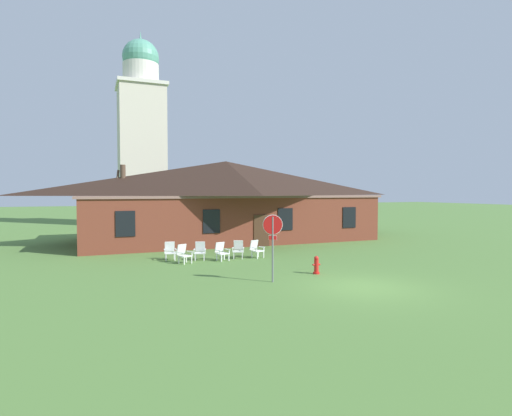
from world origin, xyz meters
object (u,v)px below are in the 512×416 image
at_px(lawn_chair_right_end, 238,249).
at_px(lawn_chair_far_side, 256,249).
at_px(fire_hydrant, 316,265).
at_px(lawn_chair_middle, 221,251).
at_px(stop_sign, 273,234).
at_px(lawn_chair_near_door, 184,253).
at_px(lawn_chair_left_end, 200,250).
at_px(lawn_chair_by_porch, 170,251).

height_order(lawn_chair_right_end, lawn_chair_far_side, same).
bearing_deg(fire_hydrant, lawn_chair_middle, 120.29).
distance_m(stop_sign, lawn_chair_middle, 5.81).
xyz_separation_m(stop_sign, lawn_chair_middle, (-0.40, 5.62, -1.42)).
bearing_deg(lawn_chair_far_side, lawn_chair_near_door, -176.92).
relative_size(lawn_chair_far_side, fire_hydrant, 1.21).
distance_m(stop_sign, lawn_chair_left_end, 6.56).
bearing_deg(lawn_chair_near_door, lawn_chair_left_end, 34.05).
distance_m(lawn_chair_near_door, lawn_chair_middle, 2.02).
relative_size(stop_sign, lawn_chair_middle, 2.83).
bearing_deg(lawn_chair_middle, lawn_chair_near_door, -178.32).
bearing_deg(lawn_chair_left_end, lawn_chair_right_end, -6.78).
bearing_deg(fire_hydrant, lawn_chair_far_side, 99.17).
relative_size(lawn_chair_left_end, lawn_chair_far_side, 1.00).
bearing_deg(lawn_chair_left_end, lawn_chair_by_porch, 158.81).
xyz_separation_m(lawn_chair_near_door, lawn_chair_far_side, (4.05, 0.22, 0.00)).
xyz_separation_m(lawn_chair_right_end, fire_hydrant, (1.77, -5.27, -0.12)).
distance_m(lawn_chair_middle, lawn_chair_far_side, 2.04).
relative_size(stop_sign, lawn_chair_by_porch, 2.83).
bearing_deg(lawn_chair_far_side, lawn_chair_left_end, 171.14).
bearing_deg(lawn_chair_left_end, lawn_chair_middle, -32.46).
height_order(lawn_chair_near_door, lawn_chair_right_end, same).
bearing_deg(stop_sign, lawn_chair_middle, 94.07).
xyz_separation_m(lawn_chair_near_door, fire_hydrant, (4.87, -4.82, -0.12)).
bearing_deg(lawn_chair_middle, lawn_chair_right_end, 19.73).
bearing_deg(lawn_chair_far_side, stop_sign, -105.82).
distance_m(lawn_chair_left_end, lawn_chair_middle, 1.18).
height_order(lawn_chair_by_porch, lawn_chair_middle, same).
distance_m(lawn_chair_middle, lawn_chair_right_end, 1.14).
distance_m(lawn_chair_by_porch, lawn_chair_right_end, 3.65).
distance_m(lawn_chair_near_door, lawn_chair_far_side, 4.06).
xyz_separation_m(lawn_chair_by_porch, lawn_chair_right_end, (3.56, -0.82, 0.00)).
xyz_separation_m(stop_sign, lawn_chair_left_end, (-1.39, 6.25, -1.42)).
height_order(stop_sign, lawn_chair_middle, stop_sign).
distance_m(lawn_chair_by_porch, lawn_chair_near_door, 1.35).
bearing_deg(stop_sign, lawn_chair_far_side, 74.18).
xyz_separation_m(stop_sign, lawn_chair_right_end, (0.68, 6.00, -1.42)).
bearing_deg(lawn_chair_middle, lawn_chair_by_porch, 154.03).
bearing_deg(lawn_chair_left_end, lawn_chair_near_door, -145.95).
height_order(stop_sign, lawn_chair_right_end, stop_sign).
distance_m(stop_sign, fire_hydrant, 2.99).
distance_m(lawn_chair_near_door, lawn_chair_right_end, 3.12).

